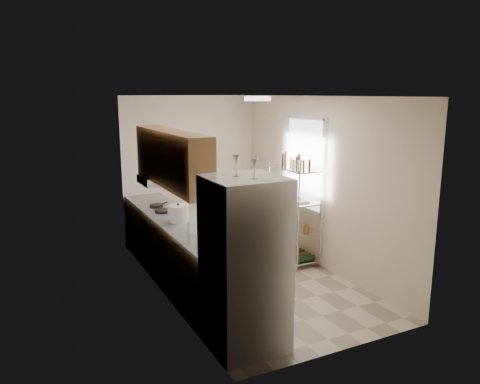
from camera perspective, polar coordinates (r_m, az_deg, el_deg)
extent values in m
cube|color=beige|center=(6.94, 0.77, -10.42)|extent=(2.50, 4.40, 0.01)
cube|color=white|center=(6.42, 0.83, 11.66)|extent=(2.50, 4.40, 0.01)
cube|color=beige|center=(8.54, -6.01, 2.89)|extent=(2.50, 0.01, 2.60)
cube|color=beige|center=(4.77, 13.10, -4.69)|extent=(2.50, 0.01, 2.60)
cube|color=beige|center=(6.10, -9.74, -0.90)|extent=(0.01, 4.40, 2.60)
cube|color=beige|center=(7.21, 9.70, 1.09)|extent=(0.01, 4.40, 2.60)
cube|color=#A37045|center=(6.83, -7.86, -7.01)|extent=(0.60, 3.48, 0.86)
cube|color=gray|center=(6.71, -7.85, -3.35)|extent=(0.63, 3.51, 0.04)
cube|color=#B7BABC|center=(5.67, -4.44, -6.20)|extent=(0.52, 0.44, 0.04)
cube|color=#B7BABC|center=(8.14, -9.11, -3.70)|extent=(0.01, 0.55, 0.72)
cube|color=#A37045|center=(6.16, -8.40, 4.10)|extent=(0.33, 2.20, 0.72)
cube|color=#B7BABC|center=(6.99, -9.93, 1.50)|extent=(0.50, 0.60, 0.12)
cube|color=white|center=(7.43, 7.99, 3.43)|extent=(0.06, 1.00, 1.46)
cube|color=silver|center=(7.62, 6.51, -7.57)|extent=(0.45, 0.90, 0.02)
cube|color=silver|center=(7.48, 6.59, -4.32)|extent=(0.45, 0.90, 0.02)
cube|color=silver|center=(7.37, 6.67, -0.96)|extent=(0.45, 0.90, 0.02)
cube|color=silver|center=(7.28, 6.77, 2.88)|extent=(0.45, 0.90, 0.02)
cylinder|color=silver|center=(6.96, 7.13, -3.67)|extent=(0.02, 0.02, 1.55)
cylinder|color=silver|center=(7.68, 3.51, -2.10)|extent=(0.02, 0.02, 1.55)
cylinder|color=silver|center=(7.20, 9.96, -3.23)|extent=(0.02, 0.02, 1.55)
cylinder|color=silver|center=(7.89, 6.19, -1.76)|extent=(0.02, 0.02, 1.55)
cylinder|color=white|center=(6.15, 2.14, 11.31)|extent=(0.34, 0.34, 0.05)
cube|color=silver|center=(4.87, 0.58, -8.79)|extent=(0.75, 0.75, 1.83)
cylinder|color=white|center=(6.48, -7.52, -2.63)|extent=(0.29, 0.29, 0.23)
cylinder|color=black|center=(7.05, -9.42, -2.32)|extent=(0.24, 0.24, 0.04)
cylinder|color=black|center=(7.38, -10.16, -1.67)|extent=(0.29, 0.29, 0.04)
cube|color=tan|center=(7.22, 6.63, -1.02)|extent=(0.35, 0.44, 0.03)
cube|color=black|center=(7.61, 5.94, 0.62)|extent=(0.22, 0.27, 0.27)
cube|color=#B51616|center=(7.69, 4.88, -3.09)|extent=(0.15, 0.17, 0.17)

